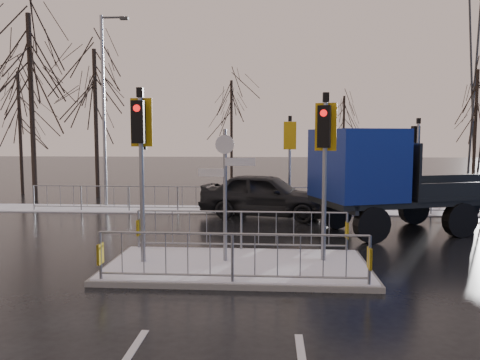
# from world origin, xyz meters

# --- Properties ---
(ground) EXTENTS (120.00, 120.00, 0.00)m
(ground) POSITION_xyz_m (0.00, 0.00, 0.00)
(ground) COLOR black
(ground) RESTS_ON ground
(snow_verge) EXTENTS (30.00, 2.00, 0.04)m
(snow_verge) POSITION_xyz_m (0.00, 8.60, 0.02)
(snow_verge) COLOR white
(snow_verge) RESTS_ON ground
(lane_markings) EXTENTS (8.00, 11.38, 0.01)m
(lane_markings) POSITION_xyz_m (0.00, -0.33, 0.00)
(lane_markings) COLOR silver
(lane_markings) RESTS_ON ground
(traffic_island) EXTENTS (6.00, 3.04, 4.15)m
(traffic_island) POSITION_xyz_m (-0.01, 0.01, 0.39)
(traffic_island) COLOR slate
(traffic_island) RESTS_ON ground
(far_kerb_fixtures) EXTENTS (18.00, 0.65, 3.83)m
(far_kerb_fixtures) POSITION_xyz_m (0.29, 8.09, 1.02)
(far_kerb_fixtures) COLOR gray
(far_kerb_fixtures) RESTS_ON ground
(car_far_lane) EXTENTS (5.27, 3.11, 1.68)m
(car_far_lane) POSITION_xyz_m (0.55, 7.10, 0.84)
(car_far_lane) COLOR black
(car_far_lane) RESTS_ON ground
(flatbed_truck) EXTENTS (7.52, 4.74, 3.28)m
(flatbed_truck) POSITION_xyz_m (4.34, 4.36, 1.74)
(flatbed_truck) COLOR black
(flatbed_truck) RESTS_ON ground
(tree_near_a) EXTENTS (4.75, 4.75, 8.97)m
(tree_near_a) POSITION_xyz_m (-10.50, 11.00, 6.11)
(tree_near_a) COLOR black
(tree_near_a) RESTS_ON ground
(tree_near_b) EXTENTS (4.00, 4.00, 7.55)m
(tree_near_b) POSITION_xyz_m (-8.00, 12.50, 5.15)
(tree_near_b) COLOR black
(tree_near_b) RESTS_ON ground
(tree_near_c) EXTENTS (3.50, 3.50, 6.61)m
(tree_near_c) POSITION_xyz_m (-12.50, 13.50, 4.50)
(tree_near_c) COLOR black
(tree_near_c) RESTS_ON ground
(tree_far_a) EXTENTS (3.75, 3.75, 7.08)m
(tree_far_a) POSITION_xyz_m (-2.00, 22.00, 4.82)
(tree_far_a) COLOR black
(tree_far_a) RESTS_ON ground
(tree_far_b) EXTENTS (3.25, 3.25, 6.14)m
(tree_far_b) POSITION_xyz_m (6.00, 24.00, 4.18)
(tree_far_b) COLOR black
(tree_far_b) RESTS_ON ground
(tree_far_c) EXTENTS (4.00, 4.00, 7.55)m
(tree_far_c) POSITION_xyz_m (14.00, 21.00, 5.15)
(tree_far_c) COLOR black
(tree_far_c) RESTS_ON ground
(street_lamp_left) EXTENTS (1.25, 0.18, 8.20)m
(street_lamp_left) POSITION_xyz_m (-6.43, 9.50, 4.49)
(street_lamp_left) COLOR gray
(street_lamp_left) RESTS_ON ground
(pylon_wires) EXTENTS (70.00, 2.38, 19.97)m
(pylon_wires) POSITION_xyz_m (16.88, 30.00, 11.03)
(pylon_wires) COLOR #2D3033
(pylon_wires) RESTS_ON ground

